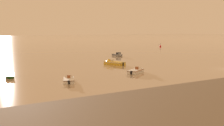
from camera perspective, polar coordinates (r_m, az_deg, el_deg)
The scene contains 6 objects.
motorboat_moored_0 at distance 53.69m, azimuth -8.14°, elevation -3.19°, with size 3.77×5.43×1.77m.
motorboat_moored_1 at distance 64.30m, azimuth 4.73°, elevation -1.55°, with size 5.86×4.67×1.95m.
motorboat_moored_2 at distance 102.80m, azimuth 1.16°, elevation 1.46°, with size 2.13×5.17×1.91m.
motorboat_moored_4 at distance 78.49m, azimuth -0.07°, elevation -0.06°, with size 4.09×6.80×2.21m.
rowboat_moored_3 at distance 60.98m, azimuth -18.69°, elevation -2.36°, with size 2.59×4.90×0.74m.
channel_buoy at distance 159.56m, azimuth 9.10°, elevation 3.19°, with size 0.90×0.90×2.30m.
Camera 1 is at (-60.11, -42.75, 9.11)m, focal length 48.55 mm.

